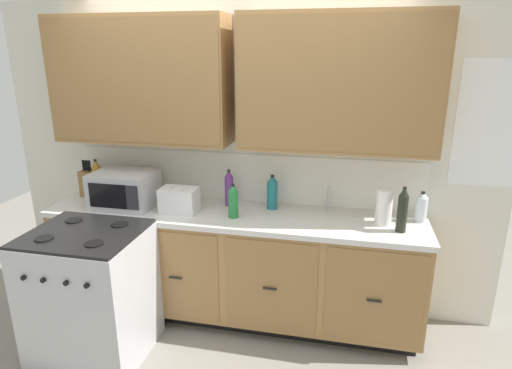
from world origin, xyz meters
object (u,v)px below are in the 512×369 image
bottle_dark (402,210)px  bottle_amber (97,180)px  microwave (124,189)px  toaster (179,200)px  bottle_teal (272,192)px  bottle_clear (421,207)px  knife_block (89,182)px  bottle_violet (229,188)px  paper_towel_roll (384,207)px  stove_range (91,293)px  bottle_green (233,201)px

bottle_dark → bottle_amber: bottle_amber is taller
microwave → toaster: (0.47, -0.03, -0.04)m
microwave → bottle_teal: 1.18m
bottle_dark → bottle_amber: size_ratio=0.95×
toaster → bottle_clear: 1.80m
knife_block → bottle_violet: bearing=0.3°
knife_block → paper_towel_roll: 2.44m
bottle_clear → stove_range: bearing=-161.4°
bottle_violet → paper_towel_roll: bearing=-6.9°
bottle_teal → bottle_green: bearing=-135.4°
stove_range → bottle_green: bearing=31.2°
bottle_dark → bottle_clear: bearing=54.8°
toaster → bottle_violet: bearing=33.3°
paper_towel_roll → bottle_violet: 1.19m
knife_block → bottle_teal: knife_block is taller
knife_block → bottle_amber: bottle_amber is taller
bottle_teal → stove_range: bearing=-145.4°
bottle_violet → bottle_clear: bearing=-1.2°
toaster → bottle_amber: 0.80m
knife_block → bottle_violet: size_ratio=1.05×
stove_range → microwave: (-0.01, 0.60, 0.58)m
bottle_dark → bottle_green: size_ratio=1.24×
knife_block → bottle_dark: size_ratio=0.96×
knife_block → microwave: bearing=-23.0°
paper_towel_roll → bottle_amber: size_ratio=0.77×
bottle_amber → bottle_violet: bearing=3.6°
bottle_green → bottle_dark: bearing=-0.5°
toaster → bottle_amber: size_ratio=0.83×
bottle_dark → bottle_violet: 1.32m
knife_block → paper_towel_roll: knife_block is taller
toaster → bottle_clear: bottle_clear is taller
bottle_dark → bottle_green: (-1.20, 0.01, -0.03)m
microwave → paper_towel_roll: 2.00m
bottle_teal → bottle_clear: size_ratio=1.20×
toaster → paper_towel_roll: (1.52, 0.08, 0.03)m
paper_towel_roll → stove_range: bearing=-161.9°
bottle_clear → bottle_green: bottle_green is taller
knife_block → bottle_dark: bottle_dark is taller
toaster → bottle_dark: size_ratio=0.87×
toaster → bottle_amber: (-0.79, 0.15, 0.07)m
bottle_green → knife_block: bearing=170.0°
microwave → bottle_teal: size_ratio=1.75×
paper_towel_roll → bottle_violet: bottle_violet is taller
stove_range → bottle_dark: 2.24m
bottle_dark → bottle_violet: size_ratio=1.09×
paper_towel_roll → bottle_teal: size_ratio=0.95×
bottle_clear → bottle_violet: (-1.45, 0.03, 0.03)m
toaster → bottle_amber: bearing=169.1°
bottle_teal → paper_towel_roll: bearing=-9.8°
toaster → bottle_dark: bottle_dark is taller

